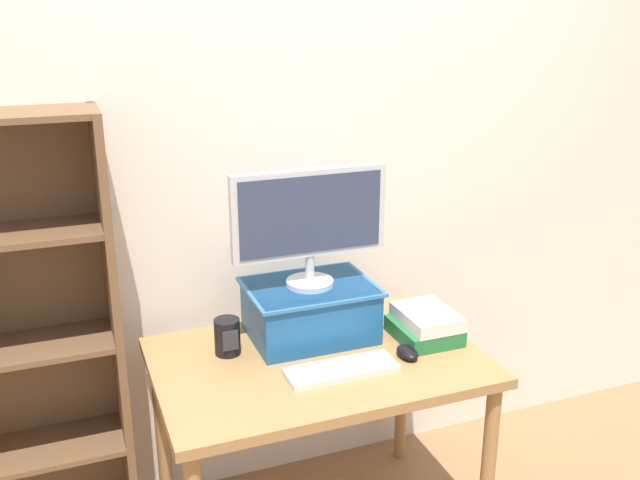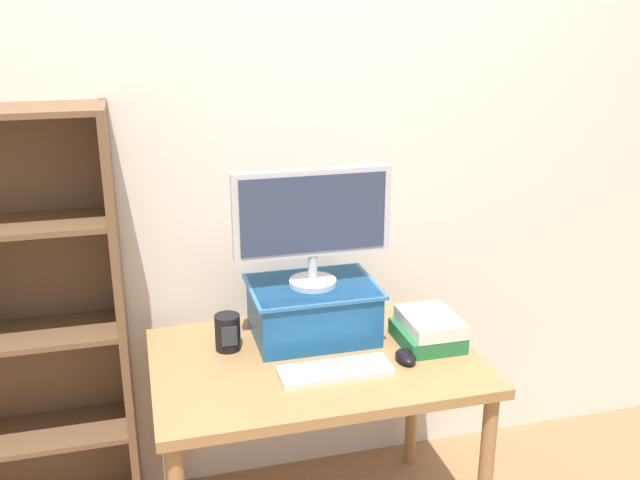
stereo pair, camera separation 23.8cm
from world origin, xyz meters
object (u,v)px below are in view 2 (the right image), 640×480
riser_box (313,309)px  computer_monitor (313,219)px  keyboard (335,370)px  book_stack (429,330)px  desk (316,380)px  bookshelf_unit (9,332)px  computer_mouse (406,357)px  desk_speaker (228,332)px

riser_box → computer_monitor: (-0.00, -0.00, 0.34)m
riser_box → keyboard: size_ratio=1.22×
book_stack → desk: bearing=179.8°
computer_monitor → keyboard: (-0.00, -0.29, -0.43)m
computer_monitor → desk: bearing=-101.5°
computer_monitor → book_stack: bearing=-23.8°
bookshelf_unit → computer_monitor: 1.12m
desk → computer_monitor: (0.03, 0.17, 0.53)m
desk → bookshelf_unit: 1.08m
desk → book_stack: 0.44m
book_stack → computer_mouse: bearing=-139.8°
riser_box → book_stack: riser_box is taller
riser_box → keyboard: 0.31m
computer_mouse → book_stack: bearing=40.2°
bookshelf_unit → book_stack: bookshelf_unit is taller
computer_monitor → computer_mouse: computer_monitor is taller
computer_mouse → desk_speaker: 0.62m
bookshelf_unit → computer_monitor: bookshelf_unit is taller
keyboard → desk_speaker: bearing=139.8°
riser_box → bookshelf_unit: bearing=171.3°
bookshelf_unit → desk_speaker: size_ratio=12.35×
riser_box → computer_mouse: (0.25, -0.28, -0.09)m
computer_mouse → desk_speaker: size_ratio=0.81×
riser_box → computer_monitor: bearing=-90.0°
book_stack → desk_speaker: size_ratio=1.90×
bookshelf_unit → keyboard: bearing=-23.6°
riser_box → book_stack: bearing=-24.0°
desk_speaker → computer_mouse: bearing=-23.6°
book_stack → bookshelf_unit: bearing=167.0°
riser_box → computer_monitor: size_ratio=0.81×
keyboard → book_stack: bearing=18.4°
computer_mouse → book_stack: book_stack is taller
keyboard → book_stack: (0.38, 0.13, 0.04)m
bookshelf_unit → book_stack: bearing=-13.0°
computer_monitor → bookshelf_unit: bearing=171.2°
riser_box → book_stack: (0.38, -0.17, -0.05)m
bookshelf_unit → book_stack: size_ratio=6.49×
book_stack → desk_speaker: bearing=168.7°
computer_mouse → bookshelf_unit: bearing=161.4°
desk → computer_mouse: (0.29, -0.11, 0.11)m
desk → bookshelf_unit: size_ratio=0.70×
computer_monitor → keyboard: computer_monitor is taller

